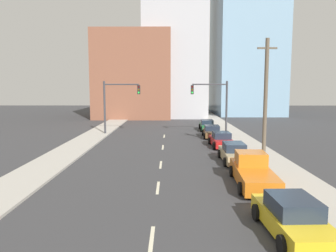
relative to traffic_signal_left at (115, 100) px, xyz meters
name	(u,v)px	position (x,y,z in m)	size (l,w,h in m)	color
sidewalk_left	(109,126)	(-2.29, 8.48, -4.13)	(3.20, 88.40, 0.15)	#ADA89E
sidewalk_right	(222,126)	(14.32, 8.48, -4.13)	(3.20, 88.40, 0.15)	#ADA89E
lane_stripe_at_8m	(152,240)	(6.02, -27.79, -4.20)	(0.16, 2.40, 0.01)	beige
lane_stripe_at_14m	(158,188)	(6.02, -21.30, -4.20)	(0.16, 2.40, 0.01)	beige
lane_stripe_at_20m	(161,165)	(6.02, -15.67, -4.20)	(0.16, 2.40, 0.01)	beige
lane_stripe_at_27m	(163,147)	(6.02, -8.56, -4.20)	(0.16, 2.40, 0.01)	beige
lane_stripe_at_34m	(164,136)	(6.02, -1.35, -4.20)	(0.16, 2.40, 0.01)	beige
building_brick_left	(135,76)	(-0.20, 25.03, 3.75)	(14.00, 16.00, 15.91)	brown
building_office_center	(174,39)	(7.59, 29.03, 11.33)	(12.00, 20.00, 31.07)	#A8A8AD
building_glass_right	(245,33)	(22.98, 33.03, 13.18)	(13.00, 20.00, 34.76)	#7A9EB7
traffic_signal_left	(115,100)	(0.00, 0.00, 0.00)	(4.45, 0.35, 6.49)	#38383D
traffic_signal_right	(216,100)	(12.31, 0.00, 0.00)	(4.45, 0.35, 6.49)	#38383D
utility_pole_right_mid	(266,97)	(14.58, -12.49, 0.77)	(1.60, 0.32, 9.69)	brown
sedan_yellow	(292,218)	(11.47, -27.35, -3.50)	(2.27, 4.86, 1.53)	gold
pickup_truck_orange	(253,172)	(11.62, -20.59, -3.45)	(2.49, 6.00, 1.82)	orange
sedan_tan	(234,153)	(11.65, -14.72, -3.52)	(2.05, 4.79, 1.50)	tan
sedan_red	(221,140)	(11.69, -8.17, -3.54)	(2.18, 4.63, 1.44)	red
sedan_brown	(212,132)	(11.54, -2.20, -3.56)	(2.21, 4.42, 1.39)	brown
sedan_green	(207,125)	(11.67, 3.93, -3.54)	(2.08, 4.76, 1.43)	#1E6033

